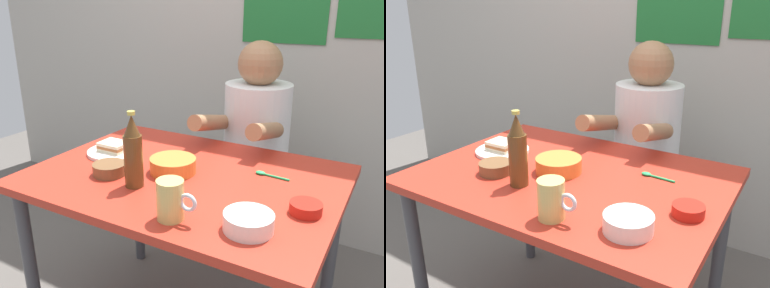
% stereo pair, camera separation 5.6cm
% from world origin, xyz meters
% --- Properties ---
extents(wall_back, '(4.40, 0.09, 2.60)m').
position_xyz_m(wall_back, '(0.00, 1.05, 1.30)').
color(wall_back, '#ADA89E').
rests_on(wall_back, ground).
extents(dining_table, '(1.10, 0.80, 0.74)m').
position_xyz_m(dining_table, '(0.00, 0.00, 0.65)').
color(dining_table, '#B72D1E').
rests_on(dining_table, ground).
extents(stool, '(0.34, 0.34, 0.45)m').
position_xyz_m(stool, '(0.04, 0.63, 0.35)').
color(stool, '#4C4C51').
rests_on(stool, ground).
extents(person_seated, '(0.33, 0.56, 0.72)m').
position_xyz_m(person_seated, '(0.04, 0.62, 0.77)').
color(person_seated, white).
rests_on(person_seated, stool).
extents(plate_orange, '(0.22, 0.22, 0.01)m').
position_xyz_m(plate_orange, '(-0.36, 0.04, 0.75)').
color(plate_orange, silver).
rests_on(plate_orange, dining_table).
extents(sandwich, '(0.11, 0.09, 0.04)m').
position_xyz_m(sandwich, '(-0.36, 0.04, 0.77)').
color(sandwich, beige).
rests_on(sandwich, plate_orange).
extents(beer_mug, '(0.13, 0.08, 0.12)m').
position_xyz_m(beer_mug, '(0.13, -0.30, 0.80)').
color(beer_mug, '#D1BC66').
rests_on(beer_mug, dining_table).
extents(beer_bottle, '(0.06, 0.06, 0.26)m').
position_xyz_m(beer_bottle, '(-0.10, -0.17, 0.86)').
color(beer_bottle, '#593819').
rests_on(beer_bottle, dining_table).
extents(sambal_bowl_red, '(0.10, 0.10, 0.03)m').
position_xyz_m(sambal_bowl_red, '(0.46, -0.07, 0.76)').
color(sambal_bowl_red, '#B21E14').
rests_on(sambal_bowl_red, dining_table).
extents(soup_bowl_orange, '(0.17, 0.17, 0.05)m').
position_xyz_m(soup_bowl_orange, '(-0.05, -0.01, 0.77)').
color(soup_bowl_orange, orange).
rests_on(soup_bowl_orange, dining_table).
extents(condiment_bowl_brown, '(0.12, 0.12, 0.04)m').
position_xyz_m(condiment_bowl_brown, '(-0.24, -0.14, 0.76)').
color(condiment_bowl_brown, brown).
rests_on(condiment_bowl_brown, dining_table).
extents(rice_bowl_white, '(0.14, 0.14, 0.05)m').
position_xyz_m(rice_bowl_white, '(0.34, -0.24, 0.77)').
color(rice_bowl_white, silver).
rests_on(rice_bowl_white, dining_table).
extents(spoon, '(0.13, 0.02, 0.01)m').
position_xyz_m(spoon, '(0.26, 0.13, 0.75)').
color(spoon, '#26A559').
rests_on(spoon, dining_table).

